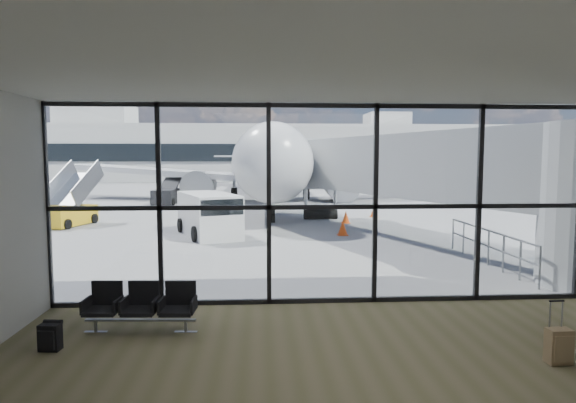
{
  "coord_description": "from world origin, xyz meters",
  "views": [
    {
      "loc": [
        -1.42,
        -10.64,
        3.3
      ],
      "look_at": [
        -0.59,
        3.0,
        2.05
      ],
      "focal_mm": 30.0,
      "sensor_mm": 36.0,
      "label": 1
    }
  ],
  "objects": [
    {
      "name": "ground",
      "position": [
        0.0,
        40.0,
        0.0
      ],
      "size": [
        220.0,
        220.0,
        0.0
      ],
      "primitive_type": "plane",
      "color": "slate",
      "rests_on": "ground"
    },
    {
      "name": "lounge_shell",
      "position": [
        0.0,
        -4.8,
        2.65
      ],
      "size": [
        12.02,
        8.01,
        4.51
      ],
      "color": "brown",
      "rests_on": "ground"
    },
    {
      "name": "glass_curtain_wall",
      "position": [
        0.0,
        0.0,
        2.25
      ],
      "size": [
        12.1,
        0.12,
        4.5
      ],
      "color": "white",
      "rests_on": "ground"
    },
    {
      "name": "jet_bridge",
      "position": [
        4.9,
        7.07,
        2.76
      ],
      "size": [
        8.0,
        16.5,
        4.33
      ],
      "color": "#9A9D9F",
      "rests_on": "ground"
    },
    {
      "name": "apron_railing",
      "position": [
        5.6,
        3.5,
        0.72
      ],
      "size": [
        0.06,
        5.46,
        1.11
      ],
      "color": "gray",
      "rests_on": "ground"
    },
    {
      "name": "far_terminal",
      "position": [
        -0.59,
        61.97,
        4.21
      ],
      "size": [
        80.0,
        12.2,
        11.0
      ],
      "color": "#ABABA6",
      "rests_on": "ground"
    },
    {
      "name": "tree_1",
      "position": [
        -39.0,
        72.0,
        5.25
      ],
      "size": [
        5.61,
        5.61,
        8.07
      ],
      "color": "#382619",
      "rests_on": "ground"
    },
    {
      "name": "tree_2",
      "position": [
        -33.0,
        72.0,
        5.88
      ],
      "size": [
        6.27,
        6.27,
        9.03
      ],
      "color": "#382619",
      "rests_on": "ground"
    },
    {
      "name": "tree_3",
      "position": [
        -27.0,
        72.0,
        4.63
      ],
      "size": [
        4.95,
        4.95,
        7.12
      ],
      "color": "#382619",
      "rests_on": "ground"
    },
    {
      "name": "tree_4",
      "position": [
        -21.0,
        72.0,
        5.25
      ],
      "size": [
        5.61,
        5.61,
        8.07
      ],
      "color": "#382619",
      "rests_on": "ground"
    },
    {
      "name": "tree_5",
      "position": [
        -15.0,
        72.0,
        5.88
      ],
      "size": [
        6.27,
        6.27,
        9.03
      ],
      "color": "#382619",
      "rests_on": "ground"
    },
    {
      "name": "seating_row",
      "position": [
        -3.66,
        -1.53,
        0.51
      ],
      "size": [
        2.09,
        0.7,
        0.93
      ],
      "rotation": [
        0.0,
        0.0,
        -0.06
      ],
      "color": "gray",
      "rests_on": "ground"
    },
    {
      "name": "backpack",
      "position": [
        -5.0,
        -2.45,
        0.25
      ],
      "size": [
        0.36,
        0.34,
        0.51
      ],
      "rotation": [
        0.0,
        0.0,
        -0.12
      ],
      "color": "black",
      "rests_on": "ground"
    },
    {
      "name": "suitcase",
      "position": [
        3.35,
        -3.5,
        0.31
      ],
      "size": [
        0.38,
        0.29,
        1.02
      ],
      "rotation": [
        0.0,
        0.0,
        0.03
      ],
      "color": "#8C714E",
      "rests_on": "ground"
    },
    {
      "name": "airliner",
      "position": [
        -0.48,
        28.34,
        3.0
      ],
      "size": [
        33.08,
        38.27,
        9.86
      ],
      "rotation": [
        0.0,
        0.0,
        -0.02
      ],
      "color": "silver",
      "rests_on": "ground"
    },
    {
      "name": "service_van",
      "position": [
        -3.52,
        9.71,
        0.92
      ],
      "size": [
        3.15,
        4.5,
        1.8
      ],
      "rotation": [
        0.0,
        0.0,
        0.36
      ],
      "color": "silver",
      "rests_on": "ground"
    },
    {
      "name": "belt_loader",
      "position": [
        -8.02,
        24.12,
        0.61
      ],
      "size": [
        1.75,
        4.04,
        1.83
      ],
      "rotation": [
        0.0,
        0.0,
        -0.06
      ],
      "color": "black",
      "rests_on": "ground"
    },
    {
      "name": "mobile_stairs",
      "position": [
        -10.84,
        13.31,
        0.61
      ],
      "size": [
        2.51,
        3.88,
        2.52
      ],
      "rotation": [
        0.0,
        0.0,
        -0.24
      ],
      "color": "gold",
      "rests_on": "ground"
    },
    {
      "name": "traffic_cone_a",
      "position": [
        2.15,
        9.51,
        0.3
      ],
      "size": [
        0.45,
        0.45,
        0.64
      ],
      "color": "#D6410B",
      "rests_on": "ground"
    },
    {
      "name": "traffic_cone_b",
      "position": [
        2.97,
        13.32,
        0.29
      ],
      "size": [
        0.43,
        0.43,
        0.61
      ],
      "color": "#D6420B",
      "rests_on": "ground"
    },
    {
      "name": "traffic_cone_c",
      "position": [
        5.0,
        15.71,
        0.3
      ],
      "size": [
        0.44,
        0.44,
        0.62
      ],
      "color": "#E7540C",
      "rests_on": "ground"
    }
  ]
}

